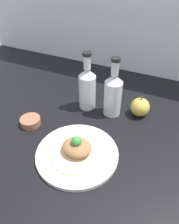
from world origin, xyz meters
TOP-DOWN VIEW (x-y plane):
  - ground_plane at (0.00, 0.00)cm, footprint 180.00×110.00cm
  - plate at (-3.70, -10.11)cm, footprint 26.73×26.73cm
  - plated_food at (-3.70, -10.11)cm, footprint 17.94×17.94cm
  - cider_bottle_left at (-11.62, 15.22)cm, footprint 6.76×6.76cm
  - cider_bottle_right at (-0.90, 15.22)cm, footprint 6.76×6.76cm
  - apple at (9.45, 18.66)cm, footprint 7.43×7.43cm
  - dipping_bowl at (-26.55, -3.71)cm, footprint 7.56×7.56cm

SIDE VIEW (x-z plane):
  - ground_plane at x=0.00cm, z-range -4.00..0.00cm
  - plate at x=-3.70cm, z-range 0.05..1.65cm
  - dipping_bowl at x=-26.55cm, z-range 0.00..2.68cm
  - plated_food at x=-3.70cm, z-range -0.12..6.75cm
  - apple at x=9.45cm, z-range -0.70..8.15cm
  - cider_bottle_left at x=-11.62cm, z-range -2.52..21.34cm
  - cider_bottle_right at x=-0.90cm, z-range -2.52..21.34cm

